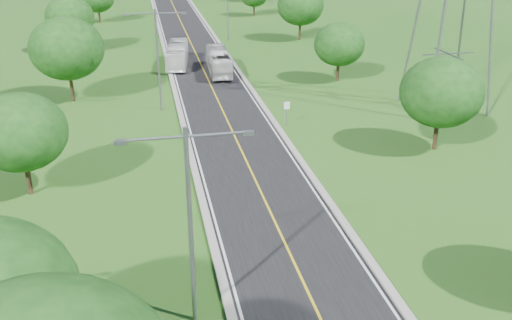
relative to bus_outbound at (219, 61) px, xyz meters
The scene contains 16 objects.
ground 2.89m from the bus_outbound, 134.37° to the left, with size 260.00×260.00×0.00m, color #235417.
road 8.09m from the bus_outbound, 102.55° to the left, with size 8.00×150.00×0.06m, color black.
curb_left 9.90m from the bus_outbound, 127.59° to the left, with size 0.50×150.00×0.22m, color gray.
curb_right 8.28m from the bus_outbound, 72.02° to the left, with size 0.50×150.00×0.22m, color gray.
speed_limit_sign 20.54m from the bus_outbound, 80.27° to the right, with size 0.55×0.09×2.40m.
streetlight_near_left 47.08m from the bus_outbound, 99.49° to the right, with size 5.90×0.25×10.00m.
streetlight_mid_left 15.96m from the bus_outbound, 120.29° to the right, with size 5.90×0.25×10.00m.
streetlight_far_right 20.71m from the bus_outbound, 77.81° to the left, with size 5.90×0.25×10.00m.
tree_lb 35.19m from the bus_outbound, 120.39° to the right, with size 6.30×6.30×7.33m.
tree_lc 19.09m from the bus_outbound, 153.80° to the right, with size 7.56×7.56×8.79m.
tree_ld 24.73m from the bus_outbound, 139.91° to the left, with size 6.72×6.72×7.82m.
tree_rb 31.82m from the bus_outbound, 63.18° to the right, with size 6.72×6.72×7.82m.
tree_rc 14.93m from the bus_outbound, 25.15° to the right, with size 5.88×5.88×6.84m.
tree_rd 23.73m from the bus_outbound, 49.32° to the left, with size 7.14×7.14×8.30m.
bus_outbound is the anchor object (origin of this frame).
bus_inbound 6.79m from the bus_outbound, 134.37° to the left, with size 2.38×10.16×2.83m, color white.
Camera 1 is at (-7.55, -10.56, 18.22)m, focal length 40.00 mm.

